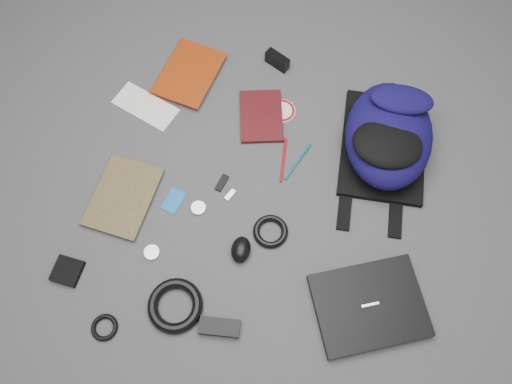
% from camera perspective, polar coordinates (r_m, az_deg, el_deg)
% --- Properties ---
extents(ground, '(4.00, 4.00, 0.00)m').
position_cam_1_polar(ground, '(1.59, 0.00, -0.28)').
color(ground, '#4F4F51').
rests_on(ground, ground).
extents(backpack, '(0.33, 0.45, 0.18)m').
position_cam_1_polar(backpack, '(1.63, 14.92, 6.34)').
color(backpack, '#0C0834').
rests_on(backpack, ground).
extents(laptop, '(0.38, 0.35, 0.03)m').
position_cam_1_polar(laptop, '(1.51, 12.79, -12.54)').
color(laptop, black).
rests_on(laptop, ground).
extents(textbook_red, '(0.22, 0.27, 0.03)m').
position_cam_1_polar(textbook_red, '(1.85, -10.33, 14.06)').
color(textbook_red, maroon).
rests_on(textbook_red, ground).
extents(comic_book, '(0.20, 0.26, 0.02)m').
position_cam_1_polar(comic_book, '(1.66, -17.77, 0.33)').
color(comic_book, '#B89A0D').
rests_on(comic_book, ground).
extents(envelope, '(0.24, 0.16, 0.00)m').
position_cam_1_polar(envelope, '(1.78, -12.52, 9.56)').
color(envelope, white).
rests_on(envelope, ground).
extents(dvd_case, '(0.19, 0.23, 0.02)m').
position_cam_1_polar(dvd_case, '(1.71, 0.60, 8.66)').
color(dvd_case, '#3A0B0D').
rests_on(dvd_case, ground).
extents(compact_camera, '(0.09, 0.07, 0.05)m').
position_cam_1_polar(compact_camera, '(1.82, 2.45, 14.79)').
color(compact_camera, black).
rests_on(compact_camera, ground).
extents(sticker_disc, '(0.11, 0.11, 0.00)m').
position_cam_1_polar(sticker_disc, '(1.73, 2.99, 9.26)').
color(sticker_disc, white).
rests_on(sticker_disc, ground).
extents(pen_teal, '(0.06, 0.15, 0.01)m').
position_cam_1_polar(pen_teal, '(1.63, 4.79, 3.45)').
color(pen_teal, '#0C5E6D').
rests_on(pen_teal, ground).
extents(pen_red, '(0.03, 0.16, 0.01)m').
position_cam_1_polar(pen_red, '(1.63, 3.15, 3.68)').
color(pen_red, '#B40D16').
rests_on(pen_red, ground).
extents(id_badge, '(0.07, 0.09, 0.00)m').
position_cam_1_polar(id_badge, '(1.60, -9.42, -1.00)').
color(id_badge, blue).
rests_on(id_badge, ground).
extents(usb_black, '(0.03, 0.06, 0.01)m').
position_cam_1_polar(usb_black, '(1.60, -3.92, 1.05)').
color(usb_black, black).
rests_on(usb_black, ground).
extents(usb_silver, '(0.03, 0.04, 0.01)m').
position_cam_1_polar(usb_silver, '(1.58, -2.97, -0.33)').
color(usb_silver, '#B5B5B7').
rests_on(usb_silver, ground).
extents(mouse, '(0.07, 0.09, 0.04)m').
position_cam_1_polar(mouse, '(1.50, -1.74, -6.59)').
color(mouse, black).
rests_on(mouse, ground).
extents(headphone_left, '(0.05, 0.05, 0.01)m').
position_cam_1_polar(headphone_left, '(1.57, -6.59, -1.84)').
color(headphone_left, '#A7A7A9').
rests_on(headphone_left, ground).
extents(headphone_right, '(0.06, 0.06, 0.01)m').
position_cam_1_polar(headphone_right, '(1.55, -11.82, -6.78)').
color(headphone_right, silver).
rests_on(headphone_right, ground).
extents(cable_coil, '(0.11, 0.11, 0.02)m').
position_cam_1_polar(cable_coil, '(1.53, 1.67, -4.52)').
color(cable_coil, black).
rests_on(cable_coil, ground).
extents(power_brick, '(0.12, 0.07, 0.03)m').
position_cam_1_polar(power_brick, '(1.47, -4.17, -15.14)').
color(power_brick, black).
rests_on(power_brick, ground).
extents(power_cord_coil, '(0.17, 0.17, 0.03)m').
position_cam_1_polar(power_cord_coil, '(1.49, -9.22, -12.69)').
color(power_cord_coil, black).
rests_on(power_cord_coil, ground).
extents(pouch, '(0.08, 0.08, 0.02)m').
position_cam_1_polar(pouch, '(1.60, -20.75, -8.44)').
color(pouch, black).
rests_on(pouch, ground).
extents(earbud_coil, '(0.10, 0.10, 0.01)m').
position_cam_1_polar(earbud_coil, '(1.53, -16.92, -14.59)').
color(earbud_coil, black).
rests_on(earbud_coil, ground).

